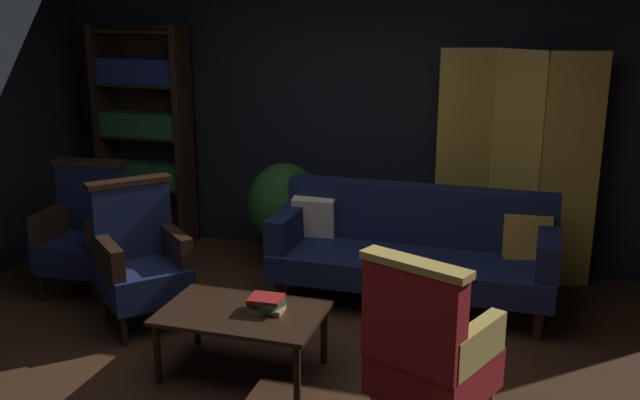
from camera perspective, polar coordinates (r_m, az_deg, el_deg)
The scene contains 13 objects.
ground_plane at distance 4.64m, azimuth -2.98°, elevation -14.00°, with size 10.00×10.00×0.00m, color #331E11.
back_wall at distance 6.44m, azimuth 4.33°, elevation 7.68°, with size 7.20×0.10×2.80m, color black.
folding_screen at distance 6.10m, azimuth 15.08°, elevation 2.76°, with size 1.29×0.26×1.90m.
bookshelf at distance 7.05m, azimuth -13.59°, elevation 5.37°, with size 0.90×0.32×2.05m.
velvet_couch at distance 5.61m, azimuth 7.35°, elevation -3.63°, with size 2.12×0.78×0.88m.
coffee_table at distance 4.58m, azimuth -6.14°, elevation -9.20°, with size 1.00×0.64×0.42m.
armchair_gilt_accent at distance 3.97m, azimuth 8.51°, elevation -11.53°, with size 0.76×0.75×1.04m.
armchair_wing_left at distance 5.35m, azimuth -13.91°, elevation -4.49°, with size 0.82×0.82×1.04m.
armchair_wing_right at distance 6.08m, azimuth -18.02°, elevation -2.38°, with size 0.63×0.62×1.04m.
potted_plant at distance 6.23m, azimuth -2.80°, elevation -0.70°, with size 0.64×0.64×0.93m.
book_tan_leather at distance 4.54m, azimuth -4.25°, elevation -8.51°, with size 0.22×0.14×0.03m, color #9E7A47.
book_green_cloth at distance 4.53m, azimuth -4.26°, elevation -8.10°, with size 0.19×0.16×0.04m, color #1E4C28.
book_red_leather at distance 4.52m, azimuth -4.26°, elevation -7.73°, with size 0.20×0.17×0.02m, color maroon.
Camera 1 is at (1.40, -3.78, 2.30)m, focal length 40.76 mm.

